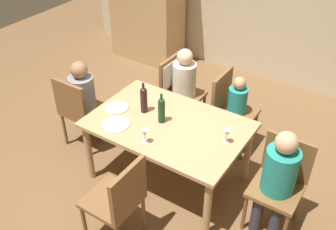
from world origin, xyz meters
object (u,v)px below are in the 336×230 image
person_woman_host (186,84)px  person_man_guest (278,177)px  wine_bottle_tall_green (144,99)px  wine_glass_near_left (227,134)px  person_man_bearded (85,96)px  wine_bottle_dark_red (162,109)px  wine_glass_centre (145,134)px  chair_near (119,198)px  dinner_plate_host (116,125)px  chair_far_left (176,83)px  chair_left_end (79,108)px  person_child_small (239,107)px  chair_right_end (280,178)px  dinner_plate_guest_left (117,108)px  dining_table (168,130)px  chair_far_right (230,106)px

person_woman_host → person_man_guest: person_man_guest is taller
wine_bottle_tall_green → wine_glass_near_left: size_ratio=2.25×
person_man_bearded → wine_bottle_dark_red: 1.11m
wine_bottle_dark_red → wine_glass_centre: 0.36m
wine_glass_near_left → chair_near: bearing=-119.4°
chair_near → dinner_plate_host: chair_near is taller
chair_far_left → dinner_plate_host: bearing=3.1°
person_woman_host → person_man_guest: bearing=58.1°
chair_left_end → dinner_plate_host: bearing=-16.1°
person_woman_host → person_child_small: (0.70, 0.00, -0.07)m
person_woman_host → chair_left_end: bearing=-40.3°
chair_near → wine_glass_centre: chair_near is taller
chair_right_end → wine_glass_near_left: size_ratio=6.17×
wine_bottle_dark_red → dinner_plate_guest_left: wine_bottle_dark_red is taller
dining_table → wine_bottle_dark_red: bearing=-172.4°
person_man_bearded → wine_glass_near_left: bearing=0.5°
chair_far_right → dinner_plate_guest_left: chair_far_right is taller
chair_left_end → person_man_bearded: 0.15m
chair_right_end → chair_near: bearing=42.6°
wine_glass_near_left → person_woman_host: bearing=137.7°
person_man_guest → person_child_small: size_ratio=1.18×
person_man_guest → wine_glass_near_left: (-0.54, 0.07, 0.20)m
dining_table → chair_left_end: bearing=-175.7°
wine_bottle_tall_green → chair_far_left: bearing=100.2°
chair_far_right → person_man_guest: bearing=44.2°
dining_table → chair_near: chair_near is taller
person_man_guest → wine_bottle_dark_red: 1.25m
wine_bottle_tall_green → dinner_plate_host: bearing=-104.8°
chair_far_right → wine_glass_near_left: (0.35, -0.85, 0.31)m
chair_near → wine_bottle_tall_green: bearing=23.5°
chair_far_right → person_man_bearded: 1.66m
person_man_guest → person_child_small: (-0.78, 0.92, -0.08)m
person_woman_host → dinner_plate_guest_left: person_woman_host is taller
person_man_guest → person_child_small: bearing=-49.6°
dinner_plate_host → chair_right_end: bearing=14.0°
wine_glass_near_left → dining_table: bearing=-176.1°
dinner_plate_host → wine_bottle_dark_red: bearing=40.9°
wine_bottle_dark_red → wine_bottle_tall_green: bearing=168.9°
chair_left_end → dinner_plate_guest_left: 0.60m
chair_near → wine_bottle_tall_green: wine_bottle_tall_green is taller
chair_right_end → person_woman_host: bearing=-28.6°
person_man_bearded → dinner_plate_host: (0.75, -0.33, 0.11)m
wine_bottle_dark_red → person_woman_host: bearing=105.7°
chair_far_right → chair_far_left: bearing=-90.0°
person_man_bearded → person_child_small: person_man_bearded is taller
person_woman_host → dinner_plate_host: size_ratio=4.03×
wine_bottle_dark_red → dinner_plate_host: wine_bottle_dark_red is taller
chair_near → person_man_bearded: person_man_bearded is taller
person_man_guest → person_child_small: person_man_guest is taller
chair_far_left → person_man_bearded: person_man_bearded is taller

